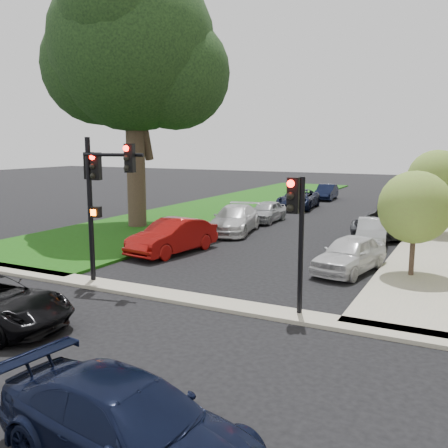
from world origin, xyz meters
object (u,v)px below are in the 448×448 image
at_px(eucalyptus, 132,48).
at_px(car_parked_4, 415,196).
at_px(car_parked_6, 234,219).
at_px(car_parked_7, 266,211).
at_px(car_cross_far, 128,426).
at_px(traffic_signal_secondary, 297,220).
at_px(car_parked_5, 173,236).
at_px(small_tree_a, 415,207).
at_px(car_parked_9, 326,192).
at_px(traffic_signal_main, 99,184).
at_px(car_parked_8, 298,199).
at_px(car_parked_0, 350,254).
at_px(car_parked_1, 372,232).
at_px(car_parked_2, 387,222).
at_px(small_tree_c, 444,180).
at_px(small_tree_b, 437,179).

relative_size(eucalyptus, car_parked_4, 2.87).
distance_m(car_parked_6, car_parked_7, 4.31).
relative_size(car_cross_far, car_parked_7, 1.22).
distance_m(traffic_signal_secondary, car_parked_5, 9.54).
relative_size(small_tree_a, car_parked_7, 1.01).
xyz_separation_m(car_cross_far, car_parked_6, (-7.38, 18.96, 0.06)).
distance_m(car_parked_4, car_parked_9, 7.42).
xyz_separation_m(traffic_signal_main, car_parked_8, (-0.42, 22.59, -2.80)).
bearing_deg(car_parked_0, car_parked_9, 118.54).
bearing_deg(eucalyptus, car_parked_7, 41.95).
bearing_deg(traffic_signal_secondary, car_parked_1, 89.83).
distance_m(car_parked_8, car_parked_9, 6.91).
relative_size(eucalyptus, car_parked_2, 2.71).
distance_m(eucalyptus, car_parked_8, 16.59).
relative_size(car_cross_far, car_parked_6, 0.93).
height_order(car_parked_1, car_parked_8, car_parked_8).
relative_size(car_parked_0, car_parked_5, 0.88).
height_order(eucalyptus, car_parked_0, eucalyptus).
relative_size(traffic_signal_secondary, car_parked_8, 0.76).
bearing_deg(small_tree_a, car_parked_7, 134.87).
bearing_deg(traffic_signal_secondary, car_parked_4, 89.85).
distance_m(eucalyptus, car_cross_far, 24.16).
xyz_separation_m(traffic_signal_main, car_parked_7, (-0.14, 15.58, -2.87)).
xyz_separation_m(small_tree_a, small_tree_c, (-0.00, 16.17, -0.10)).
height_order(small_tree_b, car_parked_1, small_tree_b).
bearing_deg(car_parked_5, car_parked_0, 10.49).
height_order(small_tree_c, car_parked_0, small_tree_c).
xyz_separation_m(traffic_signal_secondary, car_parked_7, (-7.25, 15.62, -2.13)).
height_order(car_parked_4, car_parked_6, car_parked_4).
bearing_deg(car_parked_0, car_cross_far, -80.16).
relative_size(eucalyptus, small_tree_a, 3.75).
bearing_deg(car_cross_far, car_parked_4, 7.05).
height_order(car_cross_far, car_parked_7, car_cross_far).
distance_m(car_parked_1, car_parked_9, 19.62).
height_order(small_tree_b, car_parked_7, small_tree_b).
bearing_deg(car_parked_4, car_parked_0, -93.12).
relative_size(car_parked_0, car_parked_4, 0.80).
relative_size(traffic_signal_secondary, car_parked_0, 0.97).
xyz_separation_m(traffic_signal_secondary, car_parked_4, (0.08, 28.58, -2.05)).
height_order(small_tree_a, small_tree_b, small_tree_b).
height_order(car_parked_4, car_parked_8, car_parked_4).
xyz_separation_m(traffic_signal_main, car_parked_2, (7.37, 14.19, -2.78)).
relative_size(car_parked_5, car_parked_7, 1.20).
bearing_deg(car_parked_9, car_parked_4, -12.03).
bearing_deg(car_parked_0, car_parked_4, 101.44).
xyz_separation_m(traffic_signal_secondary, car_parked_0, (0.25, 5.68, -2.09)).
bearing_deg(eucalyptus, traffic_signal_secondary, -37.61).
height_order(small_tree_c, traffic_signal_secondary, traffic_signal_secondary).
bearing_deg(small_tree_b, eucalyptus, -161.33).
bearing_deg(car_parked_7, car_parked_5, -92.53).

